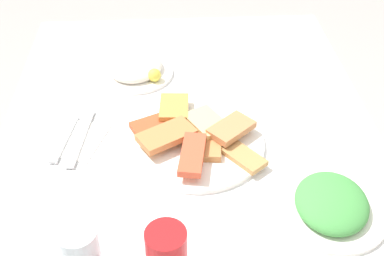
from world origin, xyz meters
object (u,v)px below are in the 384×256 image
at_px(salad_plate_greens, 331,205).
at_px(paper_napkin, 73,139).
at_px(dining_table, 190,162).
at_px(fork, 81,138).
at_px(drinking_glass, 80,251).
at_px(spoon, 64,138).
at_px(salad_plate_rice, 137,69).
at_px(pide_platter, 195,139).

xyz_separation_m(salad_plate_greens, paper_napkin, (0.24, 0.51, -0.02)).
height_order(dining_table, fork, fork).
bearing_deg(drinking_glass, salad_plate_greens, -76.78).
bearing_deg(drinking_glass, spoon, 13.22).
height_order(salad_plate_greens, fork, salad_plate_greens).
distance_m(dining_table, salad_plate_greens, 0.37).
xyz_separation_m(salad_plate_rice, spoon, (-0.26, 0.15, -0.01)).
bearing_deg(paper_napkin, salad_plate_greens, -115.10).
distance_m(salad_plate_rice, drinking_glass, 0.61).
height_order(salad_plate_rice, spoon, salad_plate_rice).
bearing_deg(spoon, drinking_glass, -156.86).
bearing_deg(salad_plate_rice, paper_napkin, 152.21).
bearing_deg(salad_plate_rice, fork, 155.43).
xyz_separation_m(salad_plate_rice, paper_napkin, (-0.26, 0.14, -0.02)).
xyz_separation_m(paper_napkin, fork, (0.00, -0.02, 0.00)).
bearing_deg(salad_plate_greens, spoon, 65.65).
xyz_separation_m(salad_plate_rice, drinking_glass, (-0.60, 0.07, 0.03)).
relative_size(pide_platter, spoon, 1.85).
distance_m(dining_table, salad_plate_rice, 0.30).
relative_size(dining_table, paper_napkin, 8.88).
bearing_deg(dining_table, paper_napkin, 91.17).
xyz_separation_m(salad_plate_rice, fork, (-0.26, 0.12, -0.01)).
xyz_separation_m(dining_table, salad_plate_rice, (0.25, 0.12, 0.10)).
bearing_deg(drinking_glass, salad_plate_rice, -6.84).
bearing_deg(pide_platter, paper_napkin, 83.01).
relative_size(salad_plate_greens, salad_plate_rice, 1.10).
relative_size(dining_table, drinking_glass, 11.36).
height_order(dining_table, drinking_glass, drinking_glass).
height_order(pide_platter, fork, pide_platter).
relative_size(pide_platter, salad_plate_greens, 1.40).
height_order(drinking_glass, paper_napkin, drinking_glass).
relative_size(dining_table, salad_plate_greens, 5.32).
bearing_deg(paper_napkin, spoon, 90.00).
bearing_deg(paper_napkin, salad_plate_rice, -27.79).
xyz_separation_m(drinking_glass, fork, (0.35, 0.05, -0.04)).
height_order(salad_plate_greens, spoon, salad_plate_greens).
bearing_deg(drinking_glass, paper_napkin, 10.36).
height_order(salad_plate_greens, paper_napkin, salad_plate_greens).
bearing_deg(salad_plate_rice, spoon, 149.17).
xyz_separation_m(salad_plate_greens, fork, (0.24, 0.50, -0.01)).
xyz_separation_m(pide_platter, spoon, (0.03, 0.29, -0.01)).
relative_size(fork, spoon, 1.22).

